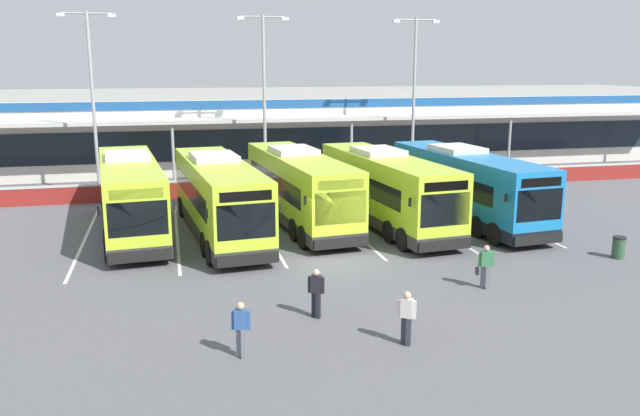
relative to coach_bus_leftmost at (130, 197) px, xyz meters
The scene contains 22 objects.
ground_plane 10.89m from the coach_bus_leftmost, 38.74° to the right, with size 200.00×200.00×0.00m, color #56565B.
terminal_building 21.89m from the coach_bus_leftmost, 67.45° to the left, with size 70.00×13.00×6.00m.
red_barrier_wall 11.50m from the coach_bus_leftmost, 42.86° to the left, with size 60.00×0.40×1.10m.
coach_bus_leftmost is the anchor object (origin of this frame).
coach_bus_left_centre 4.32m from the coach_bus_leftmost, 19.05° to the right, with size 3.90×12.34×3.78m.
coach_bus_centre 8.26m from the coach_bus_leftmost, ahead, with size 3.90×12.34×3.78m.
coach_bus_right_centre 12.47m from the coach_bus_leftmost, ahead, with size 3.90×12.34×3.78m.
coach_bus_rightmost 16.79m from the coach_bus_leftmost, ahead, with size 3.90×12.34×3.78m.
bay_stripe_far_west 2.86m from the coach_bus_leftmost, 161.13° to the right, with size 0.14×13.00×0.01m, color silver.
bay_stripe_west 2.83m from the coach_bus_leftmost, 19.20° to the right, with size 0.14×13.00×0.01m, color silver.
bay_stripe_mid_west 6.57m from the coach_bus_leftmost, ahead, with size 0.14×13.00×0.01m, color silver.
bay_stripe_centre 10.66m from the coach_bus_leftmost, ahead, with size 0.14×13.00×0.01m, color silver.
bay_stripe_mid_east 14.81m from the coach_bus_leftmost, ahead, with size 0.14×13.00×0.01m, color silver.
bay_stripe_east 18.98m from the coach_bus_leftmost, ahead, with size 0.14×13.00×0.01m, color silver.
pedestrian_with_handbag 17.06m from the coach_bus_leftmost, 41.08° to the right, with size 0.63×0.47×1.62m.
pedestrian_in_dark_coat 14.00m from the coach_bus_leftmost, 63.36° to the right, with size 0.52×0.41×1.62m.
pedestrian_child 15.31m from the coach_bus_leftmost, 76.41° to the right, with size 0.54×0.37×1.62m.
pedestrian_near_bin 17.29m from the coach_bus_leftmost, 61.09° to the right, with size 0.50×0.41×1.62m.
lamp_post_west 10.68m from the coach_bus_leftmost, 104.03° to the left, with size 3.24×0.28×11.00m.
lamp_post_centre 13.50m from the coach_bus_leftmost, 51.04° to the left, with size 3.24×0.28×11.00m.
lamp_post_east 21.55m from the coach_bus_leftmost, 29.53° to the left, with size 3.24×0.28×11.00m.
litter_bin 22.07m from the coach_bus_leftmost, 24.27° to the right, with size 0.54×0.54×0.93m.
Camera 1 is at (-6.49, -24.91, 7.98)m, focal length 36.39 mm.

